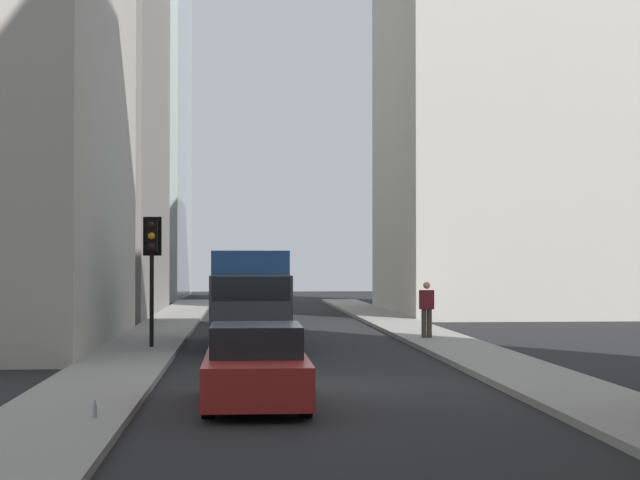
{
  "coord_description": "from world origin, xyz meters",
  "views": [
    {
      "loc": [
        -21.09,
        1.65,
        2.52
      ],
      "look_at": [
        14.07,
        -0.99,
        3.26
      ],
      "focal_mm": 58.48,
      "sensor_mm": 36.0,
      "label": 1
    }
  ],
  "objects_px": {
    "pedestrian": "(427,307)",
    "discarded_bottle": "(95,411)",
    "delivery_truck": "(250,297)",
    "traffic_light_midblock": "(152,251)",
    "sedan_red": "(256,368)"
  },
  "relations": [
    {
      "from": "pedestrian",
      "to": "discarded_bottle",
      "type": "height_order",
      "value": "pedestrian"
    },
    {
      "from": "delivery_truck",
      "to": "pedestrian",
      "type": "relative_size",
      "value": 3.69
    },
    {
      "from": "traffic_light_midblock",
      "to": "pedestrian",
      "type": "height_order",
      "value": "traffic_light_midblock"
    },
    {
      "from": "delivery_truck",
      "to": "sedan_red",
      "type": "bearing_deg",
      "value": -180.0
    },
    {
      "from": "pedestrian",
      "to": "discarded_bottle",
      "type": "relative_size",
      "value": 6.49
    },
    {
      "from": "delivery_truck",
      "to": "traffic_light_midblock",
      "type": "bearing_deg",
      "value": 121.68
    },
    {
      "from": "sedan_red",
      "to": "pedestrian",
      "type": "relative_size",
      "value": 2.45
    },
    {
      "from": "discarded_bottle",
      "to": "traffic_light_midblock",
      "type": "bearing_deg",
      "value": 1.24
    },
    {
      "from": "delivery_truck",
      "to": "traffic_light_midblock",
      "type": "height_order",
      "value": "traffic_light_midblock"
    },
    {
      "from": "sedan_red",
      "to": "pedestrian",
      "type": "xyz_separation_m",
      "value": [
        14.06,
        -5.54,
        0.43
      ]
    },
    {
      "from": "sedan_red",
      "to": "traffic_light_midblock",
      "type": "bearing_deg",
      "value": 13.88
    },
    {
      "from": "sedan_red",
      "to": "discarded_bottle",
      "type": "distance_m",
      "value": 3.32
    },
    {
      "from": "delivery_truck",
      "to": "sedan_red",
      "type": "xyz_separation_m",
      "value": [
        -12.93,
        -0.0,
        -0.8
      ]
    },
    {
      "from": "pedestrian",
      "to": "discarded_bottle",
      "type": "distance_m",
      "value": 18.11
    },
    {
      "from": "pedestrian",
      "to": "discarded_bottle",
      "type": "bearing_deg",
      "value": 153.69
    }
  ]
}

